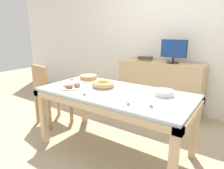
# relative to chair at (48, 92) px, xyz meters

# --- Properties ---
(ground_plane) EXTENTS (12.00, 12.00, 0.00)m
(ground_plane) POSITION_rel_chair_xyz_m (1.23, -0.02, -0.52)
(ground_plane) COLOR tan
(wall_back) EXTENTS (8.00, 0.10, 2.60)m
(wall_back) POSITION_rel_chair_xyz_m (1.23, 1.70, 0.78)
(wall_back) COLOR white
(wall_back) RESTS_ON ground
(dining_table) EXTENTS (1.79, 0.89, 0.75)m
(dining_table) POSITION_rel_chair_xyz_m (1.23, -0.02, 0.14)
(dining_table) COLOR silver
(dining_table) RESTS_ON ground
(chair) EXTENTS (0.48, 0.48, 0.94)m
(chair) POSITION_rel_chair_xyz_m (0.00, 0.00, 0.00)
(chair) COLOR tan
(chair) RESTS_ON ground
(sideboard) EXTENTS (1.42, 0.44, 0.91)m
(sideboard) POSITION_rel_chair_xyz_m (1.23, 1.40, -0.07)
(sideboard) COLOR #D1B284
(sideboard) RESTS_ON ground
(computer_monitor) EXTENTS (0.42, 0.20, 0.38)m
(computer_monitor) POSITION_rel_chair_xyz_m (1.43, 1.40, 0.57)
(computer_monitor) COLOR #262628
(computer_monitor) RESTS_ON sideboard
(book_stack) EXTENTS (0.25, 0.20, 0.07)m
(book_stack) POSITION_rel_chair_xyz_m (0.93, 1.40, 0.42)
(book_stack) COLOR #B29933
(book_stack) RESTS_ON sideboard
(cake_chocolate_round) EXTENTS (0.32, 0.32, 0.07)m
(cake_chocolate_round) POSITION_rel_chair_xyz_m (0.62, 0.22, 0.26)
(cake_chocolate_round) COLOR silver
(cake_chocolate_round) RESTS_ON dining_table
(cake_golden_bundt) EXTENTS (0.30, 0.30, 0.08)m
(cake_golden_bundt) POSITION_rel_chair_xyz_m (1.03, 0.02, 0.26)
(cake_golden_bundt) COLOR silver
(cake_golden_bundt) RESTS_ON dining_table
(pastry_platter) EXTENTS (0.32, 0.32, 0.04)m
(pastry_platter) POSITION_rel_chair_xyz_m (0.71, -0.19, 0.24)
(pastry_platter) COLOR silver
(pastry_platter) RESTS_ON dining_table
(plate_stack) EXTENTS (0.21, 0.21, 0.06)m
(plate_stack) POSITION_rel_chair_xyz_m (1.75, 0.14, 0.26)
(plate_stack) COLOR silver
(plate_stack) RESTS_ON dining_table
(tealight_left_edge) EXTENTS (0.04, 0.04, 0.04)m
(tealight_left_edge) POSITION_rel_chair_xyz_m (1.78, -0.26, 0.24)
(tealight_left_edge) COLOR silver
(tealight_left_edge) RESTS_ON dining_table
(tealight_centre) EXTENTS (0.04, 0.04, 0.04)m
(tealight_centre) POSITION_rel_chair_xyz_m (0.45, 0.07, 0.24)
(tealight_centre) COLOR silver
(tealight_centre) RESTS_ON dining_table
(tealight_right_edge) EXTENTS (0.04, 0.04, 0.04)m
(tealight_right_edge) POSITION_rel_chair_xyz_m (1.58, -0.33, 0.24)
(tealight_right_edge) COLOR silver
(tealight_right_edge) RESTS_ON dining_table
(tealight_near_cakes) EXTENTS (0.04, 0.04, 0.04)m
(tealight_near_cakes) POSITION_rel_chair_xyz_m (1.05, -0.34, 0.24)
(tealight_near_cakes) COLOR silver
(tealight_near_cakes) RESTS_ON dining_table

